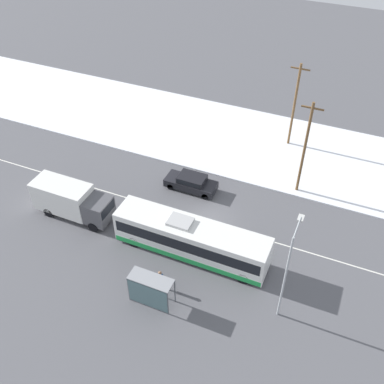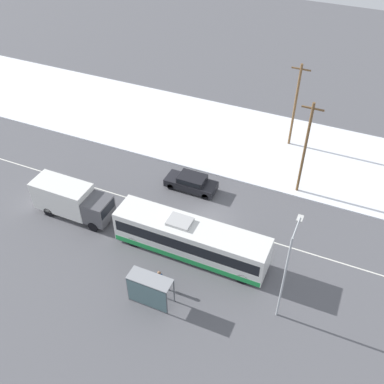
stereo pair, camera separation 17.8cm
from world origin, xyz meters
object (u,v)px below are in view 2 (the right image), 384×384
sedan_car (191,182)px  utility_pole_snowlot (295,105)px  pedestrian_at_stop (159,278)px  bus_shelter (148,288)px  streetlamp (288,265)px  utility_pole_roadside (305,148)px  city_bus (191,239)px  box_truck (71,199)px

sedan_car → utility_pole_snowlot: 12.85m
sedan_car → pedestrian_at_stop: pedestrian_at_stop is taller
sedan_car → pedestrian_at_stop: bearing=102.1°
bus_shelter → streetlamp: (8.34, 3.11, 3.05)m
streetlamp → utility_pole_roadside: (-1.88, 12.98, -0.05)m
sedan_car → utility_pole_roadside: bearing=-157.9°
city_bus → box_truck: 10.88m
pedestrian_at_stop → city_bus: bearing=79.4°
city_bus → utility_pole_snowlot: 18.16m
box_truck → pedestrian_at_stop: 10.90m
box_truck → utility_pole_snowlot: (14.08, 17.59, 2.90)m
box_truck → pedestrian_at_stop: size_ratio=4.07×
box_truck → bus_shelter: box_truck is taller
sedan_car → utility_pole_snowlot: (6.27, 10.56, 3.76)m
city_bus → pedestrian_at_stop: city_bus is taller
city_bus → box_truck: (-10.88, 0.03, 0.13)m
utility_pole_roadside → utility_pole_snowlot: size_ratio=1.02×
sedan_car → bus_shelter: bearing=100.7°
box_truck → pedestrian_at_stop: bearing=-21.0°
city_bus → bus_shelter: (-0.72, -5.45, 0.14)m
sedan_car → utility_pole_snowlot: bearing=-120.7°
city_bus → box_truck: city_bus is taller
pedestrian_at_stop → utility_pole_snowlot: 22.14m
city_bus → utility_pole_roadside: size_ratio=1.34×
sedan_car → utility_pole_roadside: (8.81, 3.59, 3.87)m
pedestrian_at_stop → bus_shelter: (0.01, -1.57, 0.65)m
bus_shelter → streetlamp: streetlamp is taller
box_truck → streetlamp: size_ratio=0.91×
streetlamp → city_bus: bearing=163.0°
pedestrian_at_stop → utility_pole_roadside: bearing=66.0°
box_truck → sedan_car: 10.54m
sedan_car → streetlamp: bearing=138.7°
box_truck → city_bus: bearing=-0.1°
city_bus → bus_shelter: bearing=-97.5°
box_truck → sedan_car: box_truck is taller
sedan_car → bus_shelter: size_ratio=1.52×
streetlamp → utility_pole_snowlot: 20.43m
box_truck → utility_pole_snowlot: utility_pole_snowlot is taller
sedan_car → pedestrian_at_stop: size_ratio=2.78×
pedestrian_at_stop → bus_shelter: bearing=-89.7°
sedan_car → streetlamp: (10.69, -9.39, 3.92)m
utility_pole_roadside → sedan_car: bearing=-157.9°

